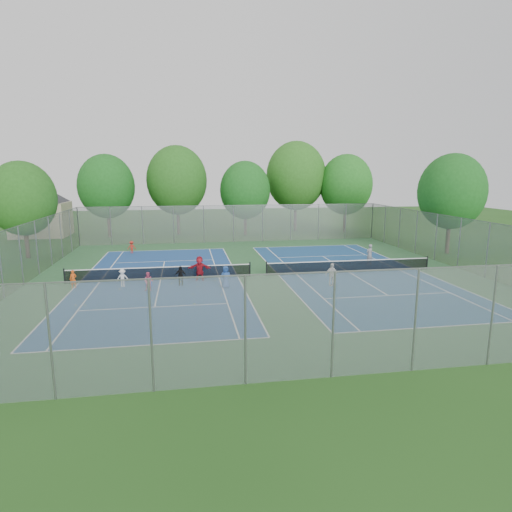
{
  "coord_description": "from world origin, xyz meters",
  "views": [
    {
      "loc": [
        -5.14,
        -29.99,
        7.41
      ],
      "look_at": [
        0.0,
        1.0,
        1.3
      ],
      "focal_mm": 30.0,
      "sensor_mm": 36.0,
      "label": 1
    }
  ],
  "objects_px": {
    "ball_crate": "(149,284)",
    "ball_hopper": "(200,273)",
    "net_right": "(349,267)",
    "instructor": "(369,255)",
    "net_left": "(160,274)"
  },
  "relations": [
    {
      "from": "ball_crate",
      "to": "ball_hopper",
      "type": "xyz_separation_m",
      "value": [
        3.45,
        2.26,
        0.1
      ]
    },
    {
      "from": "net_right",
      "to": "instructor",
      "type": "bearing_deg",
      "value": 41.51
    },
    {
      "from": "ball_hopper",
      "to": "net_left",
      "type": "bearing_deg",
      "value": -165.54
    },
    {
      "from": "net_right",
      "to": "instructor",
      "type": "distance_m",
      "value": 3.55
    },
    {
      "from": "net_left",
      "to": "net_right",
      "type": "distance_m",
      "value": 14.0
    },
    {
      "from": "ball_crate",
      "to": "ball_hopper",
      "type": "bearing_deg",
      "value": 33.18
    },
    {
      "from": "ball_crate",
      "to": "net_right",
      "type": "bearing_deg",
      "value": 6.0
    },
    {
      "from": "net_left",
      "to": "net_right",
      "type": "bearing_deg",
      "value": 0.0
    },
    {
      "from": "net_left",
      "to": "ball_hopper",
      "type": "distance_m",
      "value": 2.86
    },
    {
      "from": "net_left",
      "to": "ball_crate",
      "type": "distance_m",
      "value": 1.72
    },
    {
      "from": "net_right",
      "to": "ball_hopper",
      "type": "bearing_deg",
      "value": 176.37
    },
    {
      "from": "net_left",
      "to": "net_right",
      "type": "height_order",
      "value": "same"
    },
    {
      "from": "net_right",
      "to": "ball_hopper",
      "type": "height_order",
      "value": "net_right"
    },
    {
      "from": "net_right",
      "to": "instructor",
      "type": "relative_size",
      "value": 7.5
    },
    {
      "from": "net_right",
      "to": "instructor",
      "type": "height_order",
      "value": "instructor"
    }
  ]
}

